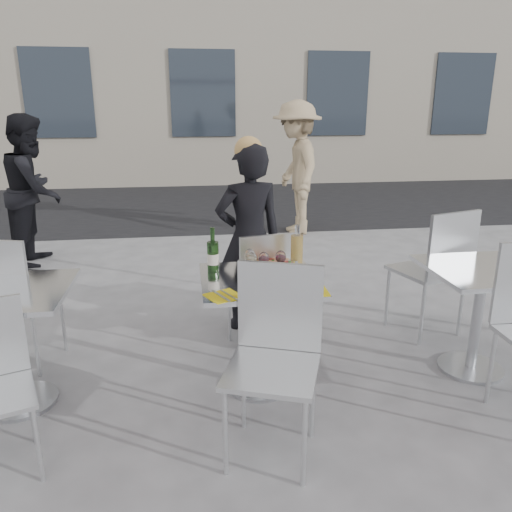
{
  "coord_description": "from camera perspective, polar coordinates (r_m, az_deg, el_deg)",
  "views": [
    {
      "loc": [
        -0.42,
        -2.89,
        1.79
      ],
      "look_at": [
        0.0,
        0.15,
        0.85
      ],
      "focal_mm": 35.0,
      "sensor_mm": 36.0,
      "label": 1
    }
  ],
  "objects": [
    {
      "name": "street_asphalt",
      "position": [
        9.56,
        -5.27,
        6.16
      ],
      "size": [
        24.0,
        5.0,
        0.0
      ],
      "primitive_type": "cube",
      "color": "black",
      "rests_on": "ground"
    },
    {
      "name": "main_table",
      "position": [
        3.17,
        0.37,
        -6.17
      ],
      "size": [
        0.72,
        0.72,
        0.75
      ],
      "color": "#B7BABF",
      "rests_on": "ground"
    },
    {
      "name": "chair_far",
      "position": [
        3.57,
        0.92,
        -3.1
      ],
      "size": [
        0.5,
        0.51,
        0.94
      ],
      "rotation": [
        0.0,
        0.0,
        3.33
      ],
      "color": "silver",
      "rests_on": "ground"
    },
    {
      "name": "chair_near",
      "position": [
        2.63,
        2.25,
        -10.1
      ],
      "size": [
        0.59,
        0.59,
        1.0
      ],
      "rotation": [
        0.0,
        0.0,
        -0.35
      ],
      "color": "silver",
      "rests_on": "ground"
    },
    {
      "name": "side_chair_lfar",
      "position": [
        3.75,
        -26.32,
        -3.73
      ],
      "size": [
        0.54,
        0.55,
        0.97
      ],
      "rotation": [
        0.0,
        0.0,
        2.89
      ],
      "color": "silver",
      "rests_on": "ground"
    },
    {
      "name": "pedestrian_b",
      "position": [
        7.1,
        4.63,
        9.94
      ],
      "size": [
        0.71,
        1.21,
        1.85
      ],
      "primitive_type": "imported",
      "rotation": [
        0.0,
        0.0,
        4.74
      ],
      "color": "tan",
      "rests_on": "ground"
    },
    {
      "name": "salad_plate",
      "position": [
        3.07,
        1.45,
        -2.01
      ],
      "size": [
        0.22,
        0.22,
        0.09
      ],
      "color": "white",
      "rests_on": "main_table"
    },
    {
      "name": "pizza_near",
      "position": [
        2.97,
        2.15,
        -3.19
      ],
      "size": [
        0.33,
        0.33,
        0.02
      ],
      "color": "tan",
      "rests_on": "main_table"
    },
    {
      "name": "napkin_left",
      "position": [
        2.82,
        -3.7,
        -4.56
      ],
      "size": [
        0.24,
        0.24,
        0.01
      ],
      "rotation": [
        0.0,
        0.0,
        0.45
      ],
      "color": "yellow",
      "rests_on": "main_table"
    },
    {
      "name": "wineglass_red_a",
      "position": [
        3.11,
        0.9,
        -0.38
      ],
      "size": [
        0.07,
        0.07,
        0.16
      ],
      "color": "white",
      "rests_on": "main_table"
    },
    {
      "name": "ground",
      "position": [
        3.42,
        0.36,
        -14.5
      ],
      "size": [
        80.0,
        80.0,
        0.0
      ],
      "primitive_type": "plane",
      "color": "slate"
    },
    {
      "name": "pedestrian_a",
      "position": [
        6.25,
        -24.09,
        6.87
      ],
      "size": [
        0.65,
        0.83,
        1.69
      ],
      "primitive_type": "imported",
      "rotation": [
        0.0,
        0.0,
        1.56
      ],
      "color": "black",
      "rests_on": "ground"
    },
    {
      "name": "napkin_right",
      "position": [
        2.91,
        6.4,
        -3.94
      ],
      "size": [
        0.18,
        0.2,
        0.01
      ],
      "rotation": [
        0.0,
        0.0,
        -0.03
      ],
      "color": "yellow",
      "rests_on": "main_table"
    },
    {
      "name": "side_chair_rfar",
      "position": [
        4.09,
        20.09,
        -0.75
      ],
      "size": [
        0.59,
        0.6,
        1.03
      ],
      "rotation": [
        0.0,
        0.0,
        3.45
      ],
      "color": "silver",
      "rests_on": "ground"
    },
    {
      "name": "wine_bottle",
      "position": [
        3.19,
        -4.94,
        0.1
      ],
      "size": [
        0.07,
        0.08,
        0.29
      ],
      "color": "#295A22",
      "rests_on": "main_table"
    },
    {
      "name": "woman_diner",
      "position": [
        4.0,
        -0.82,
        2.01
      ],
      "size": [
        0.61,
        0.46,
        1.51
      ],
      "primitive_type": "imported",
      "rotation": [
        0.0,
        0.0,
        3.33
      ],
      "color": "black",
      "rests_on": "ground"
    },
    {
      "name": "wineglass_white_b",
      "position": [
        3.17,
        -0.72,
        0.01
      ],
      "size": [
        0.07,
        0.07,
        0.16
      ],
      "color": "white",
      "rests_on": "main_table"
    },
    {
      "name": "side_table_right",
      "position": [
        3.68,
        24.21,
        -4.37
      ],
      "size": [
        0.72,
        0.72,
        0.75
      ],
      "color": "#B7BABF",
      "rests_on": "ground"
    },
    {
      "name": "wineglass_red_b",
      "position": [
        3.14,
        2.84,
        -0.22
      ],
      "size": [
        0.07,
        0.07,
        0.16
      ],
      "color": "white",
      "rests_on": "main_table"
    },
    {
      "name": "carafe",
      "position": [
        3.27,
        4.68,
        0.63
      ],
      "size": [
        0.08,
        0.08,
        0.29
      ],
      "color": "#D7B75B",
      "rests_on": "main_table"
    },
    {
      "name": "wineglass_white_a",
      "position": [
        3.1,
        -0.51,
        -0.43
      ],
      "size": [
        0.07,
        0.07,
        0.16
      ],
      "color": "white",
      "rests_on": "main_table"
    },
    {
      "name": "sugar_shaker",
      "position": [
        3.12,
        4.23,
        -1.43
      ],
      "size": [
        0.06,
        0.06,
        0.11
      ],
      "color": "white",
      "rests_on": "main_table"
    },
    {
      "name": "pizza_far",
      "position": [
        3.3,
        2.25,
        -1.03
      ],
      "size": [
        0.31,
        0.31,
        0.03
      ],
      "color": "white",
      "rests_on": "main_table"
    },
    {
      "name": "side_table_left",
      "position": [
        3.32,
        -26.37,
        -6.93
      ],
      "size": [
        0.72,
        0.72,
        0.75
      ],
      "color": "#B7BABF",
      "rests_on": "ground"
    }
  ]
}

